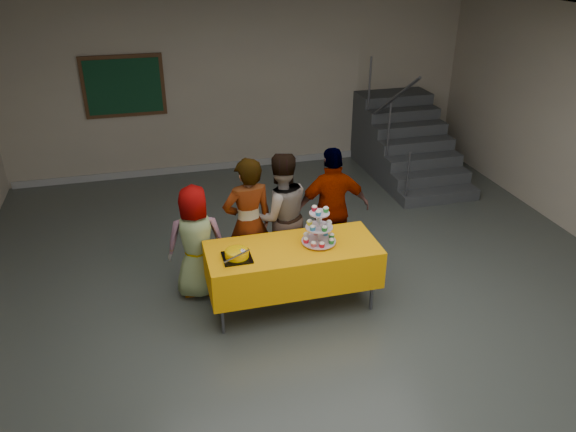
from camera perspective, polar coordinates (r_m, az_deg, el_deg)
The scene contains 10 objects.
room_shell at distance 5.07m, azimuth 5.38°, elevation 7.32°, with size 10.00×10.04×3.02m.
bake_table at distance 6.20m, azimuth 0.47°, elevation -4.89°, with size 1.88×0.78×0.77m.
cupcake_stand at distance 6.09m, azimuth 3.17°, elevation -1.47°, with size 0.38×0.38×0.44m.
bear_cake at distance 5.88m, azimuth -5.22°, elevation -3.80°, with size 0.32×0.36×0.12m.
schoolchild_a at distance 6.45m, azimuth -9.31°, elevation -2.65°, with size 0.67×0.43×1.36m, color slate.
schoolchild_b at distance 6.47m, azimuth -4.05°, elevation -0.85°, with size 0.60×0.39×1.63m, color slate.
schoolchild_c at distance 6.72m, azimuth -0.78°, elevation 0.06°, with size 0.77×0.60×1.58m, color slate.
schoolchild_d at distance 6.88m, azimuth 4.55°, elevation 0.67°, with size 0.93×0.39×1.59m, color slate.
staircase at distance 10.20m, azimuth 11.63°, elevation 7.19°, with size 1.30×2.40×2.04m.
noticeboard at distance 9.69m, azimuth -16.35°, elevation 12.53°, with size 1.30×0.05×1.00m.
Camera 1 is at (-1.67, -4.47, 3.81)m, focal length 35.00 mm.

